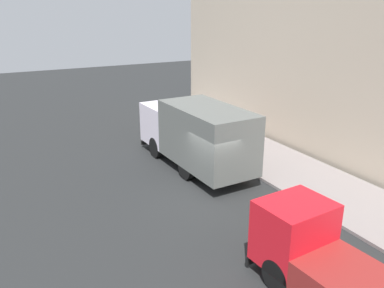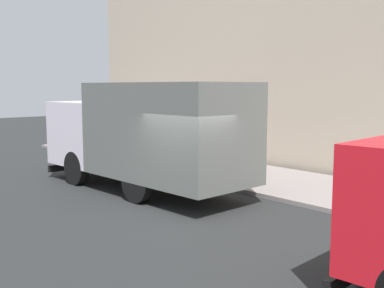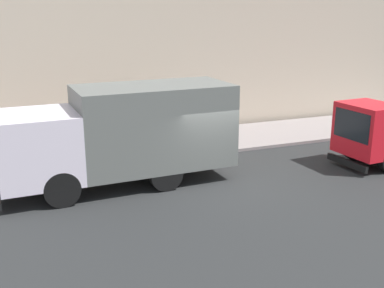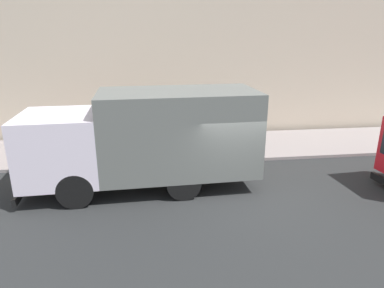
{
  "view_description": "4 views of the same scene",
  "coord_description": "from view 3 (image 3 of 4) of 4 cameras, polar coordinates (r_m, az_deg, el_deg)",
  "views": [
    {
      "loc": [
        -7.78,
        -13.47,
        7.66
      ],
      "look_at": [
        1.05,
        3.17,
        1.13
      ],
      "focal_mm": 37.24,
      "sensor_mm": 36.0,
      "label": 1
    },
    {
      "loc": [
        -7.19,
        -8.71,
        3.19
      ],
      "look_at": [
        1.5,
        1.2,
        1.57
      ],
      "focal_mm": 43.75,
      "sensor_mm": 36.0,
      "label": 2
    },
    {
      "loc": [
        -13.53,
        6.19,
        5.61
      ],
      "look_at": [
        0.82,
        0.55,
        1.23
      ],
      "focal_mm": 43.42,
      "sensor_mm": 36.0,
      "label": 3
    },
    {
      "loc": [
        -9.81,
        2.76,
        5.06
      ],
      "look_at": [
        1.43,
        1.33,
        1.37
      ],
      "focal_mm": 31.9,
      "sensor_mm": 36.0,
      "label": 4
    }
  ],
  "objects": [
    {
      "name": "pedestrian_walking",
      "position": [
        19.38,
        -17.79,
        1.48
      ],
      "size": [
        0.53,
        0.53,
        1.75
      ],
      "rotation": [
        0.0,
        0.0,
        0.91
      ],
      "color": "brown",
      "rests_on": "sidewalk"
    },
    {
      "name": "sidewalk",
      "position": [
        20.3,
        -2.88,
        -0.01
      ],
      "size": [
        3.98,
        30.0,
        0.13
      ],
      "primitive_type": "cube",
      "color": "gray",
      "rests_on": "ground"
    },
    {
      "name": "building_facade",
      "position": [
        21.91,
        -5.28,
        16.89
      ],
      "size": [
        0.5,
        30.0,
        12.05
      ],
      "primitive_type": "cube",
      "color": "beige",
      "rests_on": "ground"
    },
    {
      "name": "large_utility_truck",
      "position": [
        15.47,
        -8.38,
        1.45
      ],
      "size": [
        2.84,
        7.78,
        3.3
      ],
      "rotation": [
        0.0,
        0.0,
        0.04
      ],
      "color": "white",
      "rests_on": "ground"
    },
    {
      "name": "street_sign_post",
      "position": [
        18.14,
        -5.1,
        2.59
      ],
      "size": [
        0.44,
        0.08,
        2.24
      ],
      "color": "#4C5156",
      "rests_on": "sidewalk"
    },
    {
      "name": "ground",
      "position": [
        15.9,
        2.92,
        -4.81
      ],
      "size": [
        80.0,
        80.0,
        0.0
      ],
      "primitive_type": "plane",
      "color": "#262728"
    }
  ]
}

